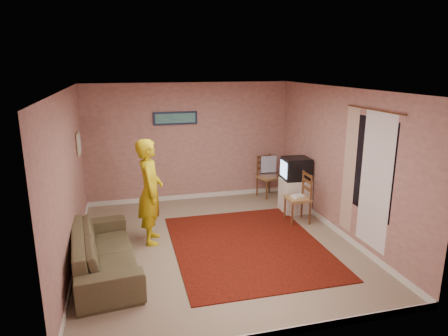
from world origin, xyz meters
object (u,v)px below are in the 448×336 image
object	(u,v)px
person	(150,191)
crt_tv	(296,169)
tv_cabinet	(295,195)
chair_b	(298,192)
sofa	(104,251)
chair_a	(268,172)

from	to	relation	value
person	crt_tv	bearing A→B (deg)	-69.87
crt_tv	person	bearing A→B (deg)	-162.49
tv_cabinet	chair_b	xyz separation A→B (m)	(-0.19, -0.55, 0.25)
person	sofa	bearing A→B (deg)	145.47
chair_b	sofa	world-z (taller)	chair_b
tv_cabinet	chair_a	xyz separation A→B (m)	(-0.19, 1.05, 0.23)
chair_a	person	distance (m)	3.33
tv_cabinet	chair_b	world-z (taller)	chair_b
chair_b	person	world-z (taller)	person
crt_tv	person	distance (m)	3.07
tv_cabinet	crt_tv	size ratio (longest dim) A/B	1.24
crt_tv	chair_a	size ratio (longest dim) A/B	1.04
sofa	person	distance (m)	1.30
chair_b	sofa	distance (m)	3.72
crt_tv	person	size ratio (longest dim) A/B	0.31
crt_tv	chair_a	distance (m)	1.12
crt_tv	chair_b	bearing A→B (deg)	-104.97
crt_tv	chair_b	world-z (taller)	crt_tv
chair_a	tv_cabinet	bearing A→B (deg)	-98.66
crt_tv	sofa	xyz separation A→B (m)	(-3.74, -1.60, -0.60)
sofa	crt_tv	bearing A→B (deg)	-72.77
chair_b	person	xyz separation A→B (m)	(-2.79, -0.18, 0.30)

